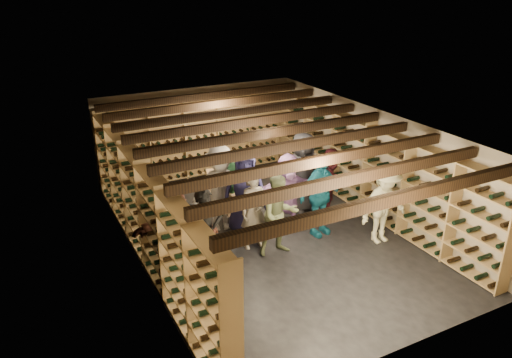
{
  "coord_description": "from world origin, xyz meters",
  "views": [
    {
      "loc": [
        -4.56,
        -8.23,
        5.21
      ],
      "look_at": [
        -0.19,
        0.2,
        1.24
      ],
      "focal_mm": 35.0,
      "sensor_mm": 36.0,
      "label": 1
    }
  ],
  "objects": [
    {
      "name": "person_12",
      "position": [
        1.27,
        0.71,
        0.94
      ],
      "size": [
        1.04,
        0.8,
        1.89
      ],
      "primitive_type": "imported",
      "rotation": [
        0.0,
        0.0,
        0.23
      ],
      "color": "#313036",
      "rests_on": "ground"
    },
    {
      "name": "wine_rack_back",
      "position": [
        0.0,
        3.83,
        1.07
      ],
      "size": [
        4.7,
        0.3,
        2.15
      ],
      "color": "#A2814E",
      "rests_on": "ground"
    },
    {
      "name": "wine_rack_right",
      "position": [
        2.57,
        0.0,
        1.08
      ],
      "size": [
        0.32,
        7.5,
        2.15
      ],
      "color": "#A2814E",
      "rests_on": "ground"
    },
    {
      "name": "crate_loose",
      "position": [
        -0.24,
        1.31,
        0.09
      ],
      "size": [
        0.56,
        0.43,
        0.17
      ],
      "primitive_type": "cube",
      "rotation": [
        0.0,
        0.0,
        0.22
      ],
      "color": "tan",
      "rests_on": "ground"
    },
    {
      "name": "ceiling",
      "position": [
        0.0,
        0.0,
        2.4
      ],
      "size": [
        5.5,
        8.0,
        0.01
      ],
      "primitive_type": "cube",
      "color": "beige",
      "rests_on": "walls"
    },
    {
      "name": "person_2",
      "position": [
        -0.18,
        -0.75,
        0.82
      ],
      "size": [
        0.86,
        0.7,
        1.65
      ],
      "primitive_type": "imported",
      "rotation": [
        0.0,
        0.0,
        -0.09
      ],
      "color": "#555E3D",
      "rests_on": "ground"
    },
    {
      "name": "person_5",
      "position": [
        -2.18,
        -0.46,
        0.83
      ],
      "size": [
        1.61,
        1.02,
        1.66
      ],
      "primitive_type": "imported",
      "rotation": [
        0.0,
        0.0,
        -0.38
      ],
      "color": "brown",
      "rests_on": "ground"
    },
    {
      "name": "person_8",
      "position": [
        1.69,
        0.14,
        0.81
      ],
      "size": [
        0.88,
        0.74,
        1.61
      ],
      "primitive_type": "imported",
      "rotation": [
        0.0,
        0.0,
        0.18
      ],
      "color": "#45151D",
      "rests_on": "ground"
    },
    {
      "name": "person_1",
      "position": [
        -1.72,
        -0.76,
        0.85
      ],
      "size": [
        0.68,
        0.5,
        1.71
      ],
      "primitive_type": "imported",
      "rotation": [
        0.0,
        0.0,
        -0.15
      ],
      "color": "black",
      "rests_on": "ground"
    },
    {
      "name": "person_9",
      "position": [
        -0.79,
        0.7,
        0.95
      ],
      "size": [
        1.34,
        0.93,
        1.9
      ],
      "primitive_type": "imported",
      "rotation": [
        0.0,
        0.0,
        -0.2
      ],
      "color": "#A39D95",
      "rests_on": "ground"
    },
    {
      "name": "wine_rack_left",
      "position": [
        -2.57,
        0.0,
        1.08
      ],
      "size": [
        0.32,
        7.5,
        2.15
      ],
      "color": "#A2814E",
      "rests_on": "ground"
    },
    {
      "name": "person_0",
      "position": [
        -2.14,
        -1.16,
        0.83
      ],
      "size": [
        0.94,
        0.78,
        1.66
      ],
      "primitive_type": "imported",
      "rotation": [
        0.0,
        0.0,
        -0.36
      ],
      "color": "black",
      "rests_on": "ground"
    },
    {
      "name": "ground",
      "position": [
        0.0,
        0.0,
        0.0
      ],
      "size": [
        8.0,
        8.0,
        0.0
      ],
      "primitive_type": "plane",
      "color": "black",
      "rests_on": "ground"
    },
    {
      "name": "person_3",
      "position": [
        1.93,
        -1.33,
        0.84
      ],
      "size": [
        1.09,
        0.63,
        1.68
      ],
      "primitive_type": "imported",
      "rotation": [
        0.0,
        0.0,
        0.01
      ],
      "color": "beige",
      "rests_on": "ground"
    },
    {
      "name": "person_7",
      "position": [
        -0.5,
        -0.31,
        0.8
      ],
      "size": [
        0.6,
        0.4,
        1.61
      ],
      "primitive_type": "imported",
      "rotation": [
        0.0,
        0.0,
        -0.03
      ],
      "color": "gray",
      "rests_on": "ground"
    },
    {
      "name": "walls",
      "position": [
        0.0,
        0.0,
        1.2
      ],
      "size": [
        5.52,
        8.02,
        2.4
      ],
      "color": "tan",
      "rests_on": "ground"
    },
    {
      "name": "person_6",
      "position": [
        -0.4,
        0.31,
        0.94
      ],
      "size": [
        1.08,
        0.9,
        1.88
      ],
      "primitive_type": "imported",
      "rotation": [
        0.0,
        0.0,
        -0.39
      ],
      "color": "#22204E",
      "rests_on": "ground"
    },
    {
      "name": "person_11",
      "position": [
        0.49,
        0.05,
        0.86
      ],
      "size": [
        1.64,
        0.66,
        1.72
      ],
      "primitive_type": "imported",
      "rotation": [
        0.0,
        0.0,
        -0.1
      ],
      "color": "#8B5D98",
      "rests_on": "ground"
    },
    {
      "name": "crate_stack_right",
      "position": [
        -0.09,
        1.3,
        0.26
      ],
      "size": [
        0.51,
        0.35,
        0.51
      ],
      "rotation": [
        0.0,
        0.0,
        0.04
      ],
      "color": "tan",
      "rests_on": "ground"
    },
    {
      "name": "person_10",
      "position": [
        -0.36,
        1.3,
        0.79
      ],
      "size": [
        0.99,
        0.62,
        1.57
      ],
      "primitive_type": "imported",
      "rotation": [
        0.0,
        0.0,
        -0.28
      ],
      "color": "#255432",
      "rests_on": "ground"
    },
    {
      "name": "crate_stack_left",
      "position": [
        -0.04,
        2.7,
        0.26
      ],
      "size": [
        0.57,
        0.46,
        0.51
      ],
      "rotation": [
        0.0,
        0.0,
        -0.29
      ],
      "color": "tan",
      "rests_on": "ground"
    },
    {
      "name": "ceiling_joists",
      "position": [
        0.0,
        0.0,
        2.26
      ],
      "size": [
        5.4,
        7.12,
        0.18
      ],
      "color": "black",
      "rests_on": "ground"
    },
    {
      "name": "person_4",
      "position": [
        0.96,
        -0.45,
        0.9
      ],
      "size": [
        1.12,
        0.62,
        1.8
      ],
      "primitive_type": "imported",
      "rotation": [
        0.0,
        0.0,
        0.18
      ],
      "color": "#135B73",
      "rests_on": "ground"
    }
  ]
}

